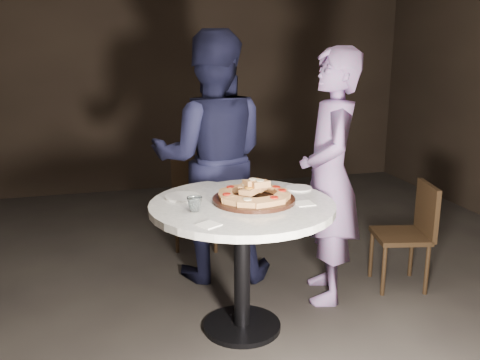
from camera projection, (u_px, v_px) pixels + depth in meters
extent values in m
plane|color=black|center=(250.00, 323.00, 3.52)|extent=(7.00, 7.00, 0.00)
cylinder|color=black|center=(242.00, 326.00, 3.46)|extent=(0.56, 0.56, 0.03)
cylinder|color=black|center=(242.00, 267.00, 3.36)|extent=(0.11, 0.11, 0.78)
cylinder|color=silver|center=(242.00, 206.00, 3.25)|extent=(1.27, 1.27, 0.05)
cylinder|color=black|center=(254.00, 200.00, 3.27)|extent=(0.64, 0.64, 0.02)
cube|color=#BB7F48|center=(276.00, 190.00, 3.36)|extent=(0.12, 0.13, 0.05)
cylinder|color=#B0190E|center=(276.00, 187.00, 3.35)|extent=(0.07, 0.07, 0.01)
cube|color=#BB7F48|center=(266.00, 188.00, 3.41)|extent=(0.14, 0.13, 0.05)
cube|color=#BB7F48|center=(253.00, 187.00, 3.43)|extent=(0.13, 0.11, 0.05)
cylinder|color=beige|center=(253.00, 184.00, 3.43)|extent=(0.06, 0.06, 0.01)
cube|color=#BB7F48|center=(240.00, 188.00, 3.41)|extent=(0.11, 0.09, 0.05)
cube|color=#BB7F48|center=(230.00, 190.00, 3.36)|extent=(0.14, 0.13, 0.05)
cylinder|color=#B0190E|center=(230.00, 187.00, 3.35)|extent=(0.07, 0.07, 0.01)
cube|color=#BB7F48|center=(225.00, 194.00, 3.28)|extent=(0.11, 0.13, 0.05)
cube|color=#BB7F48|center=(227.00, 198.00, 3.20)|extent=(0.09, 0.11, 0.05)
cylinder|color=#B0190E|center=(227.00, 194.00, 3.20)|extent=(0.05, 0.05, 0.01)
cube|color=#BB7F48|center=(235.00, 201.00, 3.14)|extent=(0.13, 0.14, 0.05)
cube|color=#BB7F48|center=(247.00, 203.00, 3.10)|extent=(0.13, 0.12, 0.05)
cylinder|color=beige|center=(247.00, 199.00, 3.09)|extent=(0.07, 0.07, 0.01)
cube|color=#BB7F48|center=(262.00, 203.00, 3.10)|extent=(0.12, 0.10, 0.05)
cube|color=#BB7F48|center=(274.00, 201.00, 3.14)|extent=(0.13, 0.11, 0.05)
cylinder|color=#B0190E|center=(274.00, 197.00, 3.13)|extent=(0.06, 0.06, 0.01)
cube|color=#BB7F48|center=(281.00, 198.00, 3.20)|extent=(0.13, 0.14, 0.05)
cube|color=#BB7F48|center=(282.00, 194.00, 3.28)|extent=(0.09, 0.11, 0.05)
cylinder|color=#B0190E|center=(282.00, 190.00, 3.28)|extent=(0.05, 0.05, 0.01)
cube|color=#BB7F48|center=(259.00, 187.00, 3.30)|extent=(0.13, 0.13, 0.04)
cylinder|color=#2D6B1E|center=(259.00, 184.00, 3.30)|extent=(0.07, 0.07, 0.01)
cube|color=#BB7F48|center=(246.00, 188.00, 3.28)|extent=(0.12, 0.13, 0.04)
cylinder|color=beige|center=(246.00, 185.00, 3.28)|extent=(0.07, 0.07, 0.01)
cube|color=#BB7F48|center=(249.00, 192.00, 3.21)|extent=(0.13, 0.13, 0.05)
cylinder|color=orange|center=(249.00, 188.00, 3.20)|extent=(0.07, 0.07, 0.01)
cube|color=#BB7F48|center=(253.00, 183.00, 3.26)|extent=(0.12, 0.10, 0.05)
cylinder|color=beige|center=(253.00, 179.00, 3.26)|extent=(0.06, 0.06, 0.01)
cube|color=#BB7F48|center=(260.00, 184.00, 3.24)|extent=(0.12, 0.10, 0.05)
cylinder|color=beige|center=(260.00, 180.00, 3.23)|extent=(0.06, 0.06, 0.01)
cylinder|color=white|center=(183.00, 197.00, 3.35)|extent=(0.26, 0.26, 0.01)
cylinder|color=white|center=(299.00, 188.00, 3.55)|extent=(0.23, 0.23, 0.01)
imported|color=silver|center=(195.00, 204.00, 3.08)|extent=(0.10, 0.10, 0.09)
cube|color=white|center=(209.00, 225.00, 2.85)|extent=(0.14, 0.14, 0.01)
cube|color=white|center=(304.00, 203.00, 3.22)|extent=(0.11, 0.11, 0.01)
cube|color=black|center=(197.00, 201.00, 4.75)|extent=(0.48, 0.48, 0.04)
cube|color=black|center=(195.00, 184.00, 4.51)|extent=(0.39, 0.14, 0.42)
cylinder|color=black|center=(217.00, 217.00, 4.97)|extent=(0.04, 0.04, 0.42)
cylinder|color=black|center=(181.00, 217.00, 4.97)|extent=(0.04, 0.04, 0.42)
cylinder|color=black|center=(215.00, 230.00, 4.65)|extent=(0.04, 0.04, 0.42)
cylinder|color=black|center=(177.00, 230.00, 4.65)|extent=(0.04, 0.04, 0.42)
cube|color=black|center=(400.00, 236.00, 3.97)|extent=(0.44, 0.44, 0.04)
cube|color=black|center=(427.00, 210.00, 3.93)|extent=(0.11, 0.37, 0.40)
cylinder|color=black|center=(371.00, 253.00, 4.17)|extent=(0.04, 0.04, 0.40)
cylinder|color=black|center=(384.00, 270.00, 3.86)|extent=(0.04, 0.04, 0.40)
cylinder|color=black|center=(411.00, 252.00, 4.19)|extent=(0.04, 0.04, 0.40)
cylinder|color=black|center=(427.00, 269.00, 3.88)|extent=(0.04, 0.04, 0.40)
imported|color=black|center=(212.00, 158.00, 4.03)|extent=(1.05, 0.89, 1.89)
imported|color=slate|center=(330.00, 177.00, 3.70)|extent=(0.58, 0.74, 1.77)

